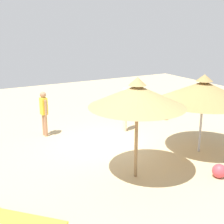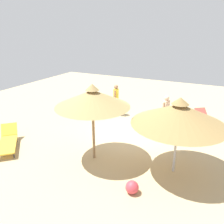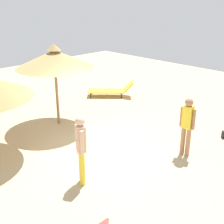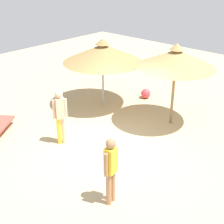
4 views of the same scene
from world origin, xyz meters
The scene contains 6 objects.
ground centered at (0.00, 0.00, -0.05)m, with size 24.00×24.00×0.10m, color tan.
parasol_umbrella_edge centered at (1.93, 2.33, 2.07)m, with size 2.98×2.98×2.61m.
parasol_umbrella_near_left centered at (2.38, -0.51, 2.32)m, with size 2.61×2.61×2.83m.
person_standing_front centered at (-1.07, 1.25, 1.01)m, with size 0.39×0.32×1.77m.
person_standing_center centered at (-2.07, -1.73, 0.98)m, with size 0.45×0.25×1.72m.
beach_ball centered at (3.58, 1.48, 0.20)m, with size 0.40×0.40×0.40m, color #D83F4C.
Camera 4 is at (-6.58, -5.86, 5.28)m, focal length 52.43 mm.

